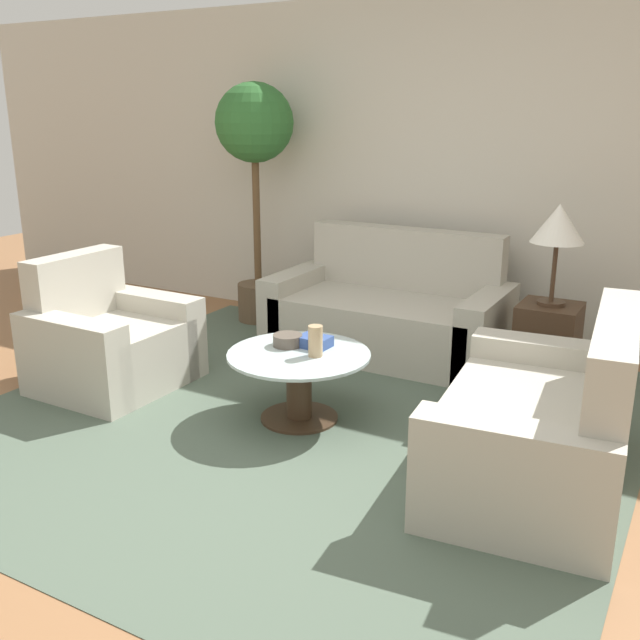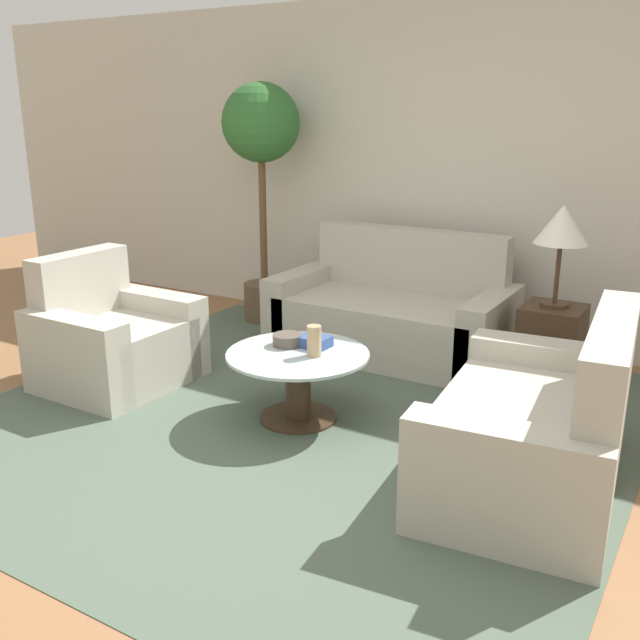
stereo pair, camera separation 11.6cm
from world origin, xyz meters
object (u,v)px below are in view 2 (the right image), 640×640
at_px(bowl, 287,340).
at_px(sofa_main, 395,315).
at_px(table_lamp, 562,227).
at_px(loveseat, 544,434).
at_px(coffee_table, 298,376).
at_px(potted_plant, 261,150).
at_px(book_stack, 314,341).
at_px(vase, 314,341).
at_px(armchair, 111,342).

bearing_deg(bowl, sofa_main, 86.83).
distance_m(table_lamp, bowl, 1.85).
relative_size(loveseat, coffee_table, 1.75).
bearing_deg(potted_plant, loveseat, -30.43).
distance_m(table_lamp, book_stack, 1.72).
height_order(coffee_table, table_lamp, table_lamp).
distance_m(sofa_main, vase, 1.44).
height_order(table_lamp, potted_plant, potted_plant).
distance_m(loveseat, table_lamp, 1.59).
height_order(sofa_main, vase, sofa_main).
relative_size(table_lamp, vase, 3.63).
xyz_separation_m(potted_plant, book_stack, (1.39, -1.45, -0.99)).
height_order(armchair, book_stack, armchair).
bearing_deg(book_stack, loveseat, -5.40).
relative_size(bowl, book_stack, 0.91).
bearing_deg(coffee_table, bowl, 147.54).
height_order(armchair, potted_plant, potted_plant).
distance_m(coffee_table, vase, 0.26).
bearing_deg(loveseat, bowl, -100.47).
bearing_deg(book_stack, coffee_table, -96.71).
bearing_deg(book_stack, armchair, -166.80).
height_order(sofa_main, armchair, sofa_main).
bearing_deg(vase, bowl, 161.81).
xyz_separation_m(sofa_main, bowl, (-0.07, -1.34, 0.17)).
relative_size(potted_plant, bowl, 11.31).
relative_size(armchair, loveseat, 0.63).
xyz_separation_m(coffee_table, book_stack, (0.02, 0.14, 0.18)).
xyz_separation_m(bowl, book_stack, (0.15, 0.06, -0.00)).
relative_size(coffee_table, potted_plant, 0.42).
relative_size(armchair, bowl, 5.26).
bearing_deg(sofa_main, potted_plant, 172.61).
distance_m(table_lamp, potted_plant, 2.54).
bearing_deg(armchair, potted_plant, -0.76).
bearing_deg(sofa_main, book_stack, -86.74).
xyz_separation_m(sofa_main, armchair, (-1.35, -1.55, -0.00)).
bearing_deg(loveseat, potted_plant, -126.02).
relative_size(vase, book_stack, 0.94).
height_order(sofa_main, book_stack, sofa_main).
xyz_separation_m(loveseat, potted_plant, (-2.80, 1.64, 1.16)).
distance_m(armchair, table_lamp, 3.01).
distance_m(table_lamp, vase, 1.74).
xyz_separation_m(coffee_table, vase, (0.11, 0.00, 0.24)).
bearing_deg(potted_plant, vase, -47.11).
height_order(table_lamp, bowl, table_lamp).
bearing_deg(coffee_table, armchair, -174.75).
bearing_deg(sofa_main, loveseat, -44.80).
height_order(loveseat, vase, loveseat).
bearing_deg(potted_plant, sofa_main, -7.39).
bearing_deg(armchair, bowl, -80.35).
bearing_deg(potted_plant, coffee_table, -49.36).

